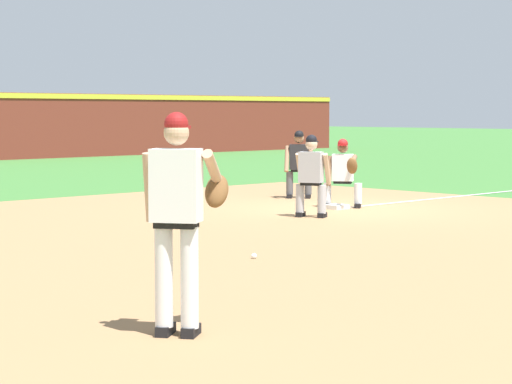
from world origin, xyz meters
The scene contains 9 objects.
ground_plane centered at (0.00, 0.00, 0.00)m, with size 160.00×160.00×0.00m, color #3D7533.
infield_dirt_patch centered at (-4.55, -3.16, 0.00)m, with size 18.00×18.00×0.01m, color #9E754C.
foul_line_stripe centered at (6.22, 0.00, 0.01)m, with size 12.45×0.10×0.00m, color white.
first_base_bag centered at (0.00, 0.00, 0.04)m, with size 0.38×0.38×0.09m, color white.
baseball centered at (-5.60, -3.59, 0.04)m, with size 0.07×0.07×0.07m, color white.
pitcher centered at (-9.05, -6.30, 1.06)m, with size 0.85×0.57×1.86m.
first_baseman centered at (0.27, 0.05, 0.73)m, with size 0.80×1.05×1.34m.
baserunner centered at (-1.45, -0.70, 0.79)m, with size 0.60×0.67×1.46m.
umpire centered at (1.22, 2.14, 0.79)m, with size 0.66×0.68×1.46m.
Camera 1 is at (-14.25, -12.63, 1.86)m, focal length 70.00 mm.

